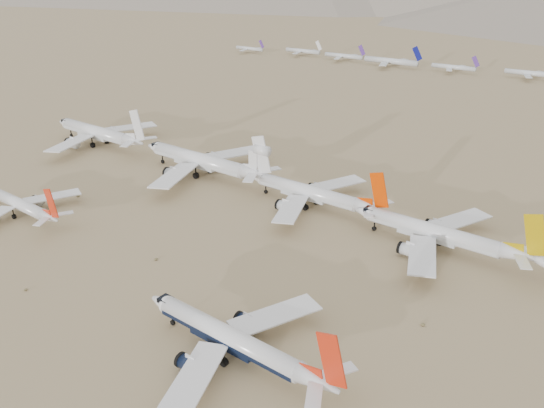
{
  "coord_description": "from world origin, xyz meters",
  "views": [
    {
      "loc": [
        70.17,
        -64.9,
        71.29
      ],
      "look_at": [
        -18.82,
        50.47,
        7.0
      ],
      "focal_mm": 35.0,
      "sensor_mm": 36.0,
      "label": 1
    }
  ],
  "objects": [
    {
      "name": "second_airliner",
      "position": [
        -84.83,
        7.11,
        3.98
      ],
      "size": [
        40.16,
        39.25,
        14.24
      ],
      "color": "white",
      "rests_on": "ground"
    },
    {
      "name": "distant_storage_row",
      "position": [
        -11.92,
        341.14,
        4.41
      ],
      "size": [
        526.12,
        56.44,
        15.69
      ],
      "color": "silver",
      "rests_on": "ground"
    },
    {
      "name": "main_airliner",
      "position": [
        12.9,
        -2.41,
        4.52
      ],
      "size": [
        46.61,
        45.53,
        16.45
      ],
      "color": "white",
      "rests_on": "ground"
    },
    {
      "name": "row2_white_twin",
      "position": [
        -127.9,
        67.37,
        5.77
      ],
      "size": [
        57.41,
        56.18,
        20.51
      ],
      "color": "white",
      "rests_on": "ground"
    },
    {
      "name": "ground",
      "position": [
        0.0,
        0.0,
        0.0
      ],
      "size": [
        7000.0,
        7000.0,
        0.0
      ],
      "primitive_type": "plane",
      "color": "#7B6548",
      "rests_on": "ground"
    },
    {
      "name": "row2_white_trijet",
      "position": [
        -64.07,
        68.24,
        6.08
      ],
      "size": [
        59.31,
        57.96,
        21.02
      ],
      "color": "white",
      "rests_on": "ground"
    },
    {
      "name": "row2_gold_tail",
      "position": [
        27.36,
        66.07,
        4.96
      ],
      "size": [
        49.83,
        48.74,
        17.74
      ],
      "color": "white",
      "rests_on": "ground"
    },
    {
      "name": "row2_orange_tail",
      "position": [
        -16.3,
        68.95,
        4.97
      ],
      "size": [
        49.61,
        48.53,
        17.7
      ],
      "color": "white",
      "rests_on": "ground"
    },
    {
      "name": "desert_scrub",
      "position": [
        -26.91,
        -24.06,
        0.28
      ],
      "size": [
        219.83,
        121.67,
        0.63
      ],
      "color": "brown",
      "rests_on": "ground"
    }
  ]
}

